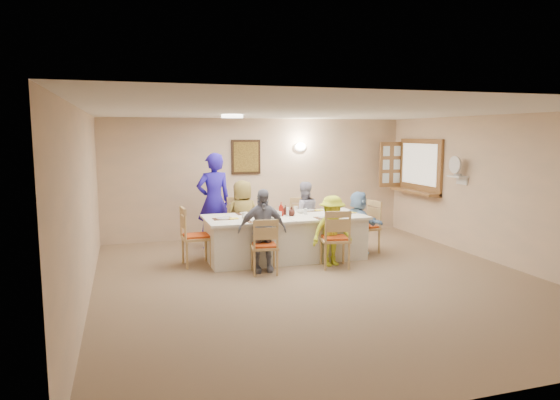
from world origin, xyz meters
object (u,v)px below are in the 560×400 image
object	(u,v)px
serving_hatch	(420,166)
desk_fan	(457,168)
chair_right_end	(365,227)
chair_back_right	(302,222)
chair_left_end	(196,236)
chair_front_left	(264,245)
diner_back_left	(243,216)
diner_right_end	(358,222)
caregiver	(214,201)
diner_front_left	(262,230)
dining_table	(285,237)
condiment_ketchup	(281,209)
chair_front_right	(335,238)
diner_back_right	(304,215)
chair_back_left	(241,224)
diner_front_right	(332,231)

from	to	relation	value
serving_hatch	desk_fan	bearing A→B (deg)	-94.66
serving_hatch	chair_right_end	xyz separation A→B (m)	(-1.75, -0.95, -1.02)
chair_back_right	chair_left_end	xyz separation A→B (m)	(-2.15, -0.80, 0.03)
desk_fan	chair_back_right	world-z (taller)	desk_fan
chair_front_left	diner_back_left	size ratio (longest dim) A/B	0.67
chair_left_end	diner_right_end	bearing A→B (deg)	-93.33
caregiver	chair_back_right	bearing A→B (deg)	159.28
chair_right_end	diner_front_left	distance (m)	2.26
serving_hatch	desk_fan	world-z (taller)	serving_hatch
dining_table	diner_front_left	distance (m)	0.95
chair_right_end	condiment_ketchup	size ratio (longest dim) A/B	3.95
chair_front_right	diner_back_right	xyz separation A→B (m)	(0.00, 1.48, 0.15)
chair_front_right	chair_right_end	bearing A→B (deg)	-128.29
serving_hatch	diner_front_left	bearing A→B (deg)	-157.34
diner_back_left	diner_back_right	xyz separation A→B (m)	(1.20, 0.00, -0.03)
condiment_ketchup	diner_right_end	bearing A→B (deg)	-0.10
desk_fan	caregiver	size ratio (longest dim) A/B	0.16
chair_front_left	diner_right_end	bearing A→B (deg)	-149.75
chair_left_end	diner_front_left	world-z (taller)	diner_front_left
chair_back_left	chair_left_end	world-z (taller)	chair_back_left
chair_front_right	diner_front_left	world-z (taller)	diner_front_left
chair_front_right	diner_back_right	world-z (taller)	diner_back_right
dining_table	chair_front_left	bearing A→B (deg)	-126.87
chair_front_right	diner_back_left	distance (m)	1.91
chair_back_right	diner_back_right	size ratio (longest dim) A/B	0.74
serving_hatch	condiment_ketchup	xyz separation A→B (m)	(-3.37, -0.95, -0.62)
diner_front_left	diner_front_right	bearing A→B (deg)	5.27
dining_table	condiment_ketchup	size ratio (longest dim) A/B	11.45
chair_back_left	chair_front_right	bearing A→B (deg)	-54.73
chair_right_end	caregiver	bearing A→B (deg)	-122.42
chair_left_end	caregiver	bearing A→B (deg)	-26.83
dining_table	chair_left_end	world-z (taller)	chair_left_end
serving_hatch	diner_back_left	world-z (taller)	serving_hatch
dining_table	diner_right_end	world-z (taller)	diner_right_end
dining_table	chair_back_right	size ratio (longest dim) A/B	2.96
chair_back_right	diner_back_left	bearing A→B (deg)	-162.83
diner_front_right	caregiver	world-z (taller)	caregiver
diner_back_right	caregiver	distance (m)	1.74
diner_back_left	diner_front_right	xyz separation A→B (m)	(1.20, -1.36, -0.09)
chair_left_end	chair_right_end	size ratio (longest dim) A/B	1.03
diner_back_left	chair_front_right	bearing A→B (deg)	120.13
chair_front_right	diner_front_right	distance (m)	0.16
serving_hatch	chair_front_left	xyz separation A→B (m)	(-3.90, -1.75, -1.05)
chair_right_end	diner_right_end	bearing A→B (deg)	-98.56
diner_back_right	chair_front_left	bearing A→B (deg)	57.46
chair_right_end	condiment_ketchup	distance (m)	1.67
diner_back_right	diner_right_end	xyz separation A→B (m)	(0.82, -0.68, -0.07)
desk_fan	diner_back_right	xyz separation A→B (m)	(-2.59, 1.08, -0.91)
diner_back_left	dining_table	bearing A→B (deg)	122.52
diner_back_left	diner_front_left	bearing A→B (deg)	81.10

